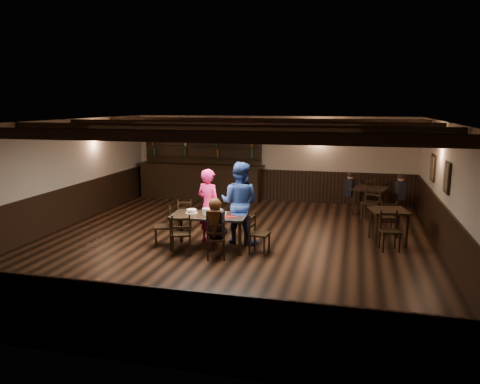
% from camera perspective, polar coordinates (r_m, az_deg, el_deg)
% --- Properties ---
extents(ground, '(10.00, 10.00, 0.00)m').
position_cam_1_polar(ground, '(10.51, -1.17, -6.35)').
color(ground, black).
rests_on(ground, ground).
extents(room_shell, '(9.02, 10.02, 2.71)m').
position_cam_1_polar(room_shell, '(10.17, -1.10, 3.15)').
color(room_shell, '#BDB39C').
rests_on(room_shell, ground).
extents(dining_table, '(1.63, 0.88, 0.75)m').
position_cam_1_polar(dining_table, '(10.02, -3.79, -3.23)').
color(dining_table, black).
rests_on(dining_table, ground).
extents(chair_near_left, '(0.52, 0.51, 0.88)m').
position_cam_1_polar(chair_near_left, '(9.68, -7.18, -4.79)').
color(chair_near_left, black).
rests_on(chair_near_left, ground).
extents(chair_near_right, '(0.47, 0.46, 0.81)m').
position_cam_1_polar(chair_near_right, '(9.37, -2.97, -5.49)').
color(chair_near_right, black).
rests_on(chair_near_right, ground).
extents(chair_end_left, '(0.51, 0.52, 0.87)m').
position_cam_1_polar(chair_end_left, '(10.40, -8.97, -3.78)').
color(chair_end_left, black).
rests_on(chair_end_left, ground).
extents(chair_end_right, '(0.42, 0.43, 0.84)m').
position_cam_1_polar(chair_end_right, '(9.77, 1.99, -4.69)').
color(chair_end_right, black).
rests_on(chair_end_right, ground).
extents(chair_far_pushed, '(0.43, 0.42, 0.78)m').
position_cam_1_polar(chair_far_pushed, '(11.49, -6.82, -2.57)').
color(chair_far_pushed, black).
rests_on(chair_far_pushed, ground).
extents(woman_pink, '(0.72, 0.61, 1.67)m').
position_cam_1_polar(woman_pink, '(10.48, -3.82, -1.69)').
color(woman_pink, '#F2317A').
rests_on(woman_pink, ground).
extents(man_blue, '(0.95, 0.77, 1.83)m').
position_cam_1_polar(man_blue, '(10.39, -0.06, -1.33)').
color(man_blue, navy).
rests_on(man_blue, ground).
extents(seated_person, '(0.33, 0.50, 0.82)m').
position_cam_1_polar(seated_person, '(9.33, -3.03, -3.30)').
color(seated_person, black).
rests_on(seated_person, ground).
extents(cake, '(0.26, 0.26, 0.09)m').
position_cam_1_polar(cake, '(10.19, -5.94, -2.36)').
color(cake, white).
rests_on(cake, dining_table).
extents(plate_stack_a, '(0.15, 0.15, 0.15)m').
position_cam_1_polar(plate_stack_a, '(9.98, -4.17, -2.40)').
color(plate_stack_a, white).
rests_on(plate_stack_a, dining_table).
extents(plate_stack_b, '(0.15, 0.15, 0.17)m').
position_cam_1_polar(plate_stack_b, '(9.98, -2.79, -2.31)').
color(plate_stack_b, white).
rests_on(plate_stack_b, dining_table).
extents(tea_light, '(0.05, 0.05, 0.06)m').
position_cam_1_polar(tea_light, '(10.11, -3.35, -2.50)').
color(tea_light, '#A5A8AD').
rests_on(tea_light, dining_table).
extents(salt_shaker, '(0.04, 0.04, 0.10)m').
position_cam_1_polar(salt_shaker, '(9.86, -1.69, -2.67)').
color(salt_shaker, silver).
rests_on(salt_shaker, dining_table).
extents(pepper_shaker, '(0.04, 0.04, 0.09)m').
position_cam_1_polar(pepper_shaker, '(9.85, -1.17, -2.71)').
color(pepper_shaker, '#A5A8AD').
rests_on(pepper_shaker, dining_table).
extents(drink_glass, '(0.07, 0.07, 0.11)m').
position_cam_1_polar(drink_glass, '(10.03, -2.29, -2.42)').
color(drink_glass, silver).
rests_on(drink_glass, dining_table).
extents(menu_red, '(0.34, 0.30, 0.00)m').
position_cam_1_polar(menu_red, '(9.84, -1.24, -2.99)').
color(menu_red, maroon).
rests_on(menu_red, dining_table).
extents(menu_blue, '(0.36, 0.28, 0.00)m').
position_cam_1_polar(menu_blue, '(10.01, -0.29, -2.74)').
color(menu_blue, navy).
rests_on(menu_blue, dining_table).
extents(bar_counter, '(4.16, 0.70, 2.20)m').
position_cam_1_polar(bar_counter, '(15.41, -4.78, 1.88)').
color(bar_counter, black).
rests_on(bar_counter, ground).
extents(back_table_a, '(0.94, 0.94, 0.75)m').
position_cam_1_polar(back_table_a, '(11.01, 17.67, -2.59)').
color(back_table_a, black).
rests_on(back_table_a, ground).
extents(back_table_b, '(1.09, 1.09, 0.75)m').
position_cam_1_polar(back_table_b, '(13.68, 15.60, 0.09)').
color(back_table_b, black).
rests_on(back_table_b, ground).
extents(bg_patron_left, '(0.29, 0.38, 0.69)m').
position_cam_1_polar(bg_patron_left, '(13.78, 13.26, 0.93)').
color(bg_patron_left, black).
rests_on(bg_patron_left, ground).
extents(bg_patron_right, '(0.28, 0.38, 0.70)m').
position_cam_1_polar(bg_patron_right, '(13.75, 18.98, 0.64)').
color(bg_patron_right, black).
rests_on(bg_patron_right, ground).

